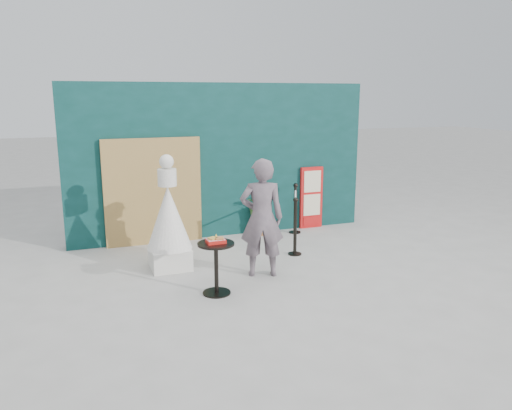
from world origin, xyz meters
name	(u,v)px	position (x,y,z in m)	size (l,w,h in m)	color
ground	(285,288)	(0.00, 0.00, 0.00)	(60.00, 60.00, 0.00)	#ADAAA5
back_wall	(222,160)	(0.00, 3.15, 1.50)	(6.00, 0.30, 3.00)	#0B312E
bamboo_fence	(153,192)	(-1.40, 2.94, 1.00)	(1.80, 0.08, 2.00)	tan
woman	(262,218)	(-0.11, 0.64, 0.92)	(0.67, 0.44, 1.84)	slate
menu_board	(311,198)	(1.90, 2.95, 0.65)	(0.50, 0.07, 1.30)	red
statue	(169,223)	(-1.40, 1.46, 0.76)	(0.73, 0.73, 1.86)	silver
cafe_table	(216,260)	(-0.99, 0.16, 0.50)	(0.52, 0.52, 0.75)	black
food_basket	(216,240)	(-0.98, 0.16, 0.79)	(0.26, 0.19, 0.11)	red
planter	(259,209)	(0.67, 2.86, 0.53)	(0.53, 0.46, 0.91)	brown
stanchion_barrier	(295,218)	(1.10, 2.04, 0.49)	(0.84, 1.54, 1.03)	black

